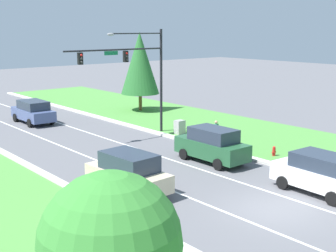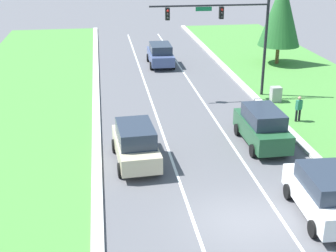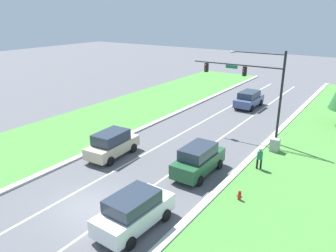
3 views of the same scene
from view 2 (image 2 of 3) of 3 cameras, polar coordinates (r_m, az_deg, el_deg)
The scene contains 12 objects.
ground_plane at distance 19.47m, azimuth 8.61°, elevation -11.54°, with size 160.00×160.00×0.00m, color #5B5B60.
curb_strip_left at distance 18.74m, azimuth -8.60°, elevation -12.73°, with size 0.50×90.00×0.15m.
lane_stripe_inner_left at distance 19.07m, azimuth 3.31°, elevation -12.07°, with size 0.14×81.00×0.01m.
lane_stripe_inner_right at distance 20.02m, azimuth 13.65°, elevation -10.92°, with size 0.14×81.00×0.01m.
traffic_signal_mast at distance 32.95m, azimuth 8.03°, elevation 12.34°, with size 8.27×0.41×7.93m.
white_suv at distance 20.21m, azimuth 18.64°, elevation -7.82°, with size 2.35×4.69×1.98m.
champagne_suv at distance 23.62m, azimuth -3.98°, elevation -2.14°, with size 2.35×4.76×2.06m.
slate_blue_suv at distance 42.43m, azimuth -0.93°, elevation 8.74°, with size 2.23×4.94×1.95m.
forest_suv at distance 26.12m, azimuth 11.41°, elevation -0.06°, with size 2.10×4.77×2.12m.
utility_cabinet at distance 33.38m, azimuth 12.99°, elevation 3.73°, with size 0.70×0.60×1.14m.
pedestrian at distance 29.95m, azimuth 15.64°, elevation 2.13°, with size 0.43×0.34×1.69m.
conifer_near_right_tree at distance 43.27m, azimuth 13.62°, elevation 13.37°, with size 3.70×3.70×7.66m.
Camera 2 is at (-5.15, -15.47, 10.63)m, focal length 50.00 mm.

